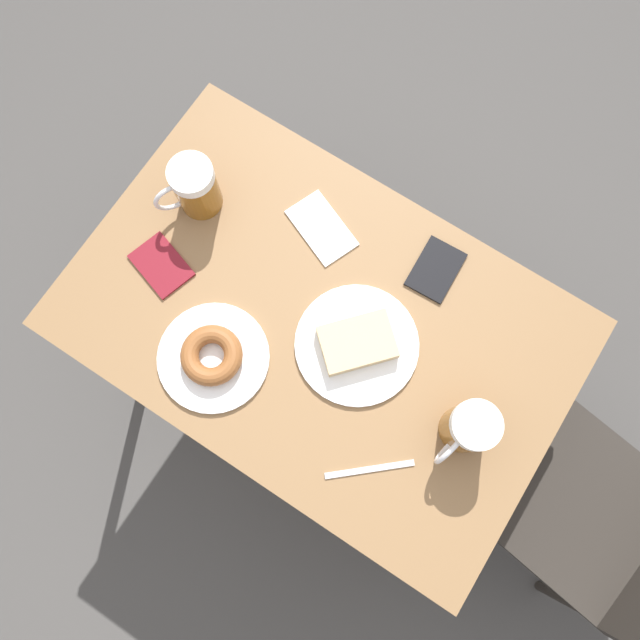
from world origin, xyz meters
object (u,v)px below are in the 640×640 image
plate_with_cake (357,343)px  beer_mug_center (468,428)px  plate_with_donut (212,356)px  passport_near_edge (161,265)px  fork (370,469)px  napkin_folded (322,228)px  chair (639,542)px  beer_mug_left (195,187)px  passport_far_edge (436,269)px

plate_with_cake → beer_mug_center: size_ratio=1.82×
plate_with_donut → passport_near_edge: bearing=-116.3°
fork → passport_near_edge: 0.61m
plate_with_cake → napkin_folded: plate_with_cake is taller
chair → napkin_folded: bearing=-92.1°
plate_with_cake → passport_near_edge: bearing=-79.7°
beer_mug_left → plate_with_cake: bearing=79.4°
plate_with_donut → napkin_folded: size_ratio=1.30×
beer_mug_left → beer_mug_center: (0.12, 0.72, 0.00)m
plate_with_donut → passport_far_edge: 0.50m
passport_far_edge → plate_with_donut: bearing=-34.9°
plate_with_cake → passport_near_edge: size_ratio=1.75×
beer_mug_center → fork: (0.16, -0.11, -0.07)m
napkin_folded → beer_mug_center: bearing=65.4°
passport_near_edge → passport_far_edge: size_ratio=1.13×
plate_with_donut → passport_far_edge: bearing=145.1°
chair → passport_near_edge: bearing=-78.0°
beer_mug_left → passport_far_edge: 0.54m
beer_mug_left → fork: 0.68m
passport_far_edge → chair: bearing=72.5°
chair → passport_far_edge: 0.78m
napkin_folded → fork: size_ratio=1.25×
chair → passport_far_edge: size_ratio=6.91×
plate_with_cake → chair: bearing=90.3°
plate_with_cake → passport_near_edge: plate_with_cake is taller
chair → passport_near_edge: chair is taller
beer_mug_left → beer_mug_center: same height
napkin_folded → fork: same height
beer_mug_left → passport_far_edge: beer_mug_left is taller
fork → passport_far_edge: 0.44m
beer_mug_left → passport_near_edge: bearing=5.4°
beer_mug_center → fork: bearing=-34.9°
chair → passport_far_edge: chair is taller
passport_near_edge → passport_far_edge: 0.58m
beer_mug_center → napkin_folded: size_ratio=0.79×
plate_with_cake → beer_mug_center: (0.04, 0.27, 0.05)m
plate_with_donut → fork: plate_with_donut is taller
napkin_folded → passport_far_edge: size_ratio=1.37×
beer_mug_center → passport_near_edge: bearing=-86.5°
plate_with_donut → napkin_folded: bearing=174.8°
napkin_folded → passport_near_edge: (0.26, -0.24, 0.00)m
passport_far_edge → beer_mug_left: bearing=-74.5°
plate_with_cake → beer_mug_left: 0.47m
chair → plate_with_cake: size_ratio=3.50×
plate_with_cake → beer_mug_left: (-0.09, -0.46, 0.05)m
beer_mug_center → passport_far_edge: (-0.27, -0.21, -0.07)m
plate_with_donut → napkin_folded: plate_with_donut is taller
plate_with_donut → passport_far_edge: (-0.41, 0.29, -0.01)m
fork → passport_far_edge: passport_far_edge is taller
beer_mug_left → passport_near_edge: (0.17, 0.02, -0.07)m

